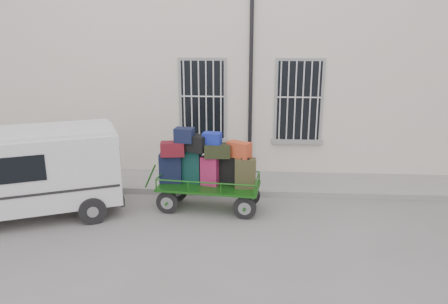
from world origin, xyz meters
TOP-DOWN VIEW (x-y plane):
  - ground at (0.00, 0.00)m, footprint 80.00×80.00m
  - building at (0.00, 5.50)m, footprint 24.00×5.15m
  - sidewalk at (0.00, 2.20)m, footprint 24.00×1.70m
  - luggage_cart at (-0.07, 0.52)m, footprint 2.84×1.34m
  - van at (-4.04, -0.22)m, footprint 4.36×3.13m

SIDE VIEW (x-z plane):
  - ground at x=0.00m, z-range 0.00..0.00m
  - sidewalk at x=0.00m, z-range 0.00..0.15m
  - luggage_cart at x=-0.07m, z-range 0.04..2.02m
  - van at x=-4.04m, z-range 0.15..2.19m
  - building at x=0.00m, z-range 0.00..6.00m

